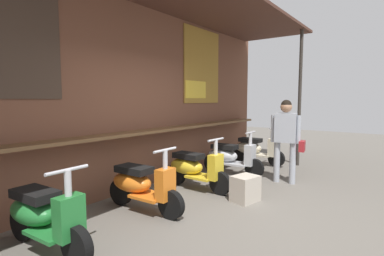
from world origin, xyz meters
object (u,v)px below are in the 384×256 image
scooter_green (42,215)px  shopper_with_handbag (286,133)px  scooter_orange (140,184)px  merchandise_crate (245,189)px  scooter_yellow (193,168)px  scooter_cream (254,149)px  scooter_silver (229,157)px

scooter_green → shopper_with_handbag: size_ratio=0.86×
scooter_orange → merchandise_crate: size_ratio=3.38×
shopper_with_handbag → scooter_yellow: bearing=128.1°
scooter_orange → scooter_cream: 3.96m
scooter_silver → merchandise_crate: size_ratio=3.38×
scooter_cream → merchandise_crate: bearing=-68.0°
shopper_with_handbag → merchandise_crate: bearing=163.7°
scooter_yellow → merchandise_crate: 1.09m
scooter_silver → scooter_green: bearing=-93.3°
scooter_green → scooter_orange: same height
merchandise_crate → scooter_green: bearing=158.4°
scooter_yellow → scooter_cream: size_ratio=1.00×
scooter_green → scooter_cream: same height
scooter_cream → shopper_with_handbag: (-1.25, -1.23, 0.60)m
scooter_orange → merchandise_crate: bearing=47.7°
scooter_silver → scooter_orange: bearing=-93.3°
scooter_orange → scooter_yellow: bearing=87.7°
scooter_cream → merchandise_crate: scooter_cream is taller
scooter_silver → scooter_cream: 1.29m
scooter_cream → scooter_yellow: bearing=-89.9°
scooter_cream → scooter_green: bearing=-89.9°
scooter_orange → scooter_silver: 2.67m
scooter_cream → merchandise_crate: 2.89m
scooter_yellow → scooter_silver: bearing=91.0°
scooter_orange → scooter_cream: size_ratio=1.00×
scooter_green → scooter_orange: (1.44, 0.00, 0.00)m
scooter_green → scooter_yellow: (2.78, 0.00, 0.00)m
scooter_yellow → scooter_silver: 1.33m
scooter_orange → scooter_silver: (2.67, -0.00, 0.00)m
scooter_green → scooter_cream: bearing=86.4°
scooter_cream → merchandise_crate: (-2.68, -1.07, -0.18)m
scooter_silver → scooter_cream: size_ratio=1.00×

